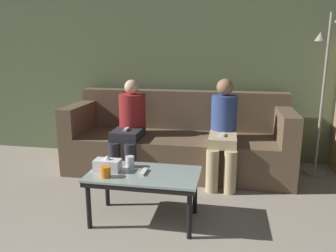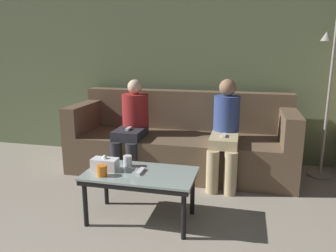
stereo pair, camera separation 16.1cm
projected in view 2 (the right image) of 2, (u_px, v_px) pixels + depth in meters
The scene contains 10 objects.
wall_back at pixel (190, 60), 4.23m from camera, with size 12.00×0.06×2.60m.
couch at pixel (181, 142), 3.96m from camera, with size 2.60×0.91×0.93m.
coffee_table at pixel (140, 178), 2.75m from camera, with size 0.92×0.51×0.43m.
cup_near_left at pixel (102, 171), 2.65m from camera, with size 0.08×0.08×0.09m.
cup_near_right at pixel (128, 161), 2.87m from camera, with size 0.08×0.08×0.10m.
tissue_box at pixel (105, 164), 2.79m from camera, with size 0.22×0.12×0.13m.
game_remote at pixel (140, 171), 2.73m from camera, with size 0.04×0.15×0.02m.
standing_lamp at pixel (332, 79), 3.55m from camera, with size 0.31×0.26×1.83m.
seated_person_left_end at pixel (132, 124), 3.81m from camera, with size 0.31×0.64×1.09m.
seated_person_mid_left at pixel (225, 129), 3.54m from camera, with size 0.31×0.69×1.12m.
Camera 2 is at (0.74, -0.17, 1.44)m, focal length 35.00 mm.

